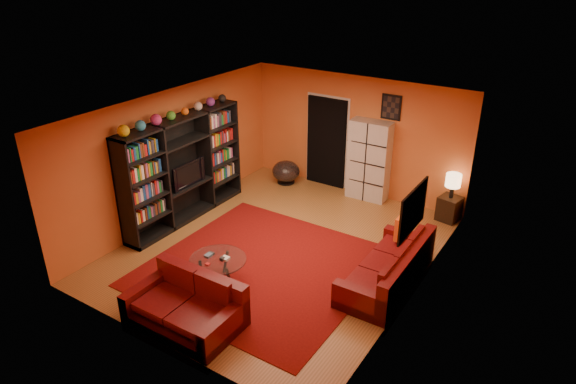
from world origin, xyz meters
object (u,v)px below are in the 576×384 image
Objects in this scene: loveseat at (188,305)px; side_table at (449,208)px; entertainment_unit at (183,169)px; tv at (186,174)px; sofa at (392,269)px; storage_cabinet at (369,161)px; coffee_table at (218,262)px; table_lamp at (453,181)px; bowl_chair at (286,172)px.

side_table is (2.25, 5.16, -0.03)m from loveseat.
loveseat is at bearing -46.67° from entertainment_unit.
tv is 0.40× the size of sofa.
loveseat is at bearing -113.55° from side_table.
storage_cabinet reaches higher than tv.
side_table is (2.48, 4.21, -0.17)m from coffee_table.
loveseat is (-2.14, -2.45, -0.00)m from sofa.
side_table is at bearing -24.00° from loveseat.
table_lamp is (2.48, 4.21, 0.44)m from coffee_table.
entertainment_unit is 3.40m from loveseat.
entertainment_unit reaches higher than bowl_chair.
loveseat is 2.57× the size of bowl_chair.
entertainment_unit is 6.01× the size of table_lamp.
sofa is 1.23× the size of storage_cabinet.
storage_cabinet is 2.73× the size of bowl_chair.
side_table is (0.11, 2.71, -0.04)m from sofa.
tv is 0.49× the size of storage_cabinet.
sofa is at bearing 32.32° from coffee_table.
tv is 4.41m from sofa.
tv reaches higher than loveseat.
side_table is at bearing -3.20° from storage_cabinet.
entertainment_unit is 0.10m from tv.
entertainment_unit is 4.48m from sofa.
entertainment_unit is 2.73m from bowl_chair.
sofa reaches higher than side_table.
bowl_chair is (-1.92, -0.30, -0.59)m from storage_cabinet.
coffee_table is 1.83× the size of side_table.
tv is at bearing -179.93° from sofa.
table_lamp is (0.00, 0.00, 0.60)m from side_table.
coffee_table is at bearing -100.36° from storage_cabinet.
sofa is 3.25m from loveseat.
entertainment_unit is 4.68× the size of bowl_chair.
coffee_table is 1.84× the size of table_lamp.
storage_cabinet is (0.65, 4.26, 0.46)m from coffee_table.
storage_cabinet is at bearing 178.43° from table_lamp.
table_lamp is (2.25, 5.16, 0.57)m from loveseat.
entertainment_unit reaches higher than storage_cabinet.
loveseat is at bearing -113.55° from table_lamp.
tv is at bearing -106.24° from bowl_chair.
entertainment_unit is 3.90m from storage_cabinet.
tv is 3.35m from loveseat.
table_lamp is at bearing -58.43° from tv.
tv is (0.05, 0.00, -0.08)m from entertainment_unit.
entertainment_unit is 3.51× the size of tv.
coffee_table is at bearing -72.22° from bowl_chair.
sofa is 4.32× the size of side_table.
sofa is (4.41, 0.04, -0.76)m from entertainment_unit.
storage_cabinet is 1.93m from side_table.
table_lamp is at bearing 0.00° from side_table.
side_table is 0.60m from table_lamp.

